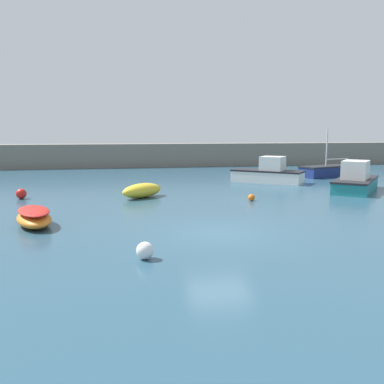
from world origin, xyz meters
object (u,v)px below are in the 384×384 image
at_px(rowboat_with_red_cover, 34,217).
at_px(cabin_cruiser_white, 269,173).
at_px(motorboat_with_cabin, 356,181).
at_px(mooring_buoy_orange, 251,197).
at_px(mooring_buoy_white, 145,251).
at_px(mooring_buoy_red, 21,194).
at_px(rowboat_blue_near, 142,190).
at_px(sailboat_short_mast, 326,171).

height_order(rowboat_with_red_cover, cabin_cruiser_white, cabin_cruiser_white).
bearing_deg(motorboat_with_cabin, mooring_buoy_orange, 147.18).
height_order(mooring_buoy_white, mooring_buoy_red, mooring_buoy_red).
relative_size(rowboat_with_red_cover, mooring_buoy_white, 6.02).
bearing_deg(cabin_cruiser_white, rowboat_blue_near, 66.98).
relative_size(sailboat_short_mast, mooring_buoy_orange, 12.94).
distance_m(mooring_buoy_white, mooring_buoy_orange, 11.93).
relative_size(cabin_cruiser_white, mooring_buoy_white, 9.79).
xyz_separation_m(rowboat_blue_near, mooring_buoy_orange, (6.00, -2.26, -0.23)).
relative_size(cabin_cruiser_white, mooring_buoy_red, 9.06).
relative_size(rowboat_blue_near, mooring_buoy_red, 4.96).
xyz_separation_m(cabin_cruiser_white, mooring_buoy_orange, (-3.86, -7.83, -0.51)).
relative_size(rowboat_with_red_cover, cabin_cruiser_white, 0.61).
xyz_separation_m(sailboat_short_mast, cabin_cruiser_white, (-6.18, -2.96, 0.22)).
bearing_deg(motorboat_with_cabin, sailboat_short_mast, 24.59).
xyz_separation_m(cabin_cruiser_white, mooring_buoy_white, (-10.51, -17.73, -0.42)).
relative_size(rowboat_blue_near, motorboat_with_cabin, 0.51).
bearing_deg(rowboat_blue_near, rowboat_with_red_cover, 14.45).
height_order(sailboat_short_mast, mooring_buoy_orange, sailboat_short_mast).
bearing_deg(mooring_buoy_red, cabin_cruiser_white, 16.04).
distance_m(cabin_cruiser_white, mooring_buoy_red, 17.49).
bearing_deg(rowboat_blue_near, mooring_buoy_white, 47.62).
xyz_separation_m(mooring_buoy_red, mooring_buoy_orange, (12.94, -3.00, -0.11)).
bearing_deg(mooring_buoy_orange, cabin_cruiser_white, 63.73).
relative_size(motorboat_with_cabin, mooring_buoy_orange, 14.99).
height_order(sailboat_short_mast, mooring_buoy_red, sailboat_short_mast).
height_order(mooring_buoy_white, mooring_buoy_orange, mooring_buoy_white).
distance_m(rowboat_blue_near, mooring_buoy_red, 6.98).
distance_m(rowboat_with_red_cover, cabin_cruiser_white, 19.20).
bearing_deg(sailboat_short_mast, mooring_buoy_orange, 27.89).
bearing_deg(cabin_cruiser_white, mooring_buoy_red, 53.57).
relative_size(rowboat_blue_near, sailboat_short_mast, 0.59).
bearing_deg(mooring_buoy_orange, rowboat_with_red_cover, -157.83).
xyz_separation_m(rowboat_with_red_cover, motorboat_with_cabin, (18.78, 6.98, 0.31)).
relative_size(rowboat_with_red_cover, motorboat_with_cabin, 0.58).
xyz_separation_m(sailboat_short_mast, mooring_buoy_orange, (-10.05, -10.79, -0.29)).
distance_m(rowboat_blue_near, mooring_buoy_white, 12.18).
distance_m(rowboat_blue_near, mooring_buoy_orange, 6.42).
bearing_deg(cabin_cruiser_white, motorboat_with_cabin, 164.71).
height_order(rowboat_blue_near, mooring_buoy_orange, rowboat_blue_near).
relative_size(rowboat_blue_near, rowboat_with_red_cover, 0.89).
height_order(rowboat_blue_near, mooring_buoy_white, rowboat_blue_near).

